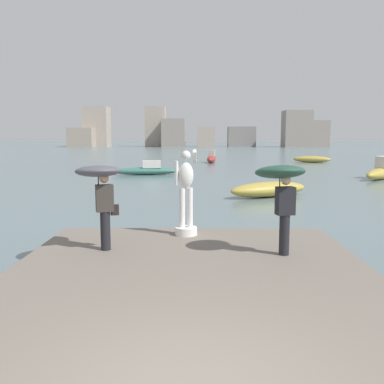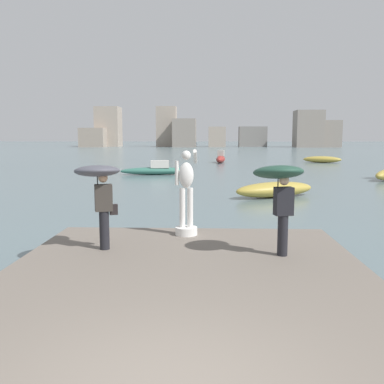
{
  "view_description": "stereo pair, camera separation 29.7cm",
  "coord_description": "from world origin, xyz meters",
  "px_view_note": "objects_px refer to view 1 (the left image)",
  "views": [
    {
      "loc": [
        0.1,
        -3.88,
        2.95
      ],
      "look_at": [
        0.0,
        6.77,
        1.55
      ],
      "focal_mm": 39.91,
      "sensor_mm": 36.0,
      "label": 1
    },
    {
      "loc": [
        0.4,
        -3.87,
        2.95
      ],
      "look_at": [
        0.0,
        6.77,
        1.55
      ],
      "focal_mm": 39.91,
      "sensor_mm": 36.0,
      "label": 2
    }
  ],
  "objects_px": {
    "statue_white_figure": "(186,199)",
    "boat_far": "(312,159)",
    "boat_mid": "(211,158)",
    "boat_leftward": "(269,189)",
    "onlooker_right": "(281,182)",
    "boat_near": "(382,171)",
    "onlooker_left": "(100,183)",
    "boat_rightward": "(147,170)"
  },
  "relations": [
    {
      "from": "boat_far",
      "to": "onlooker_left",
      "type": "bearing_deg",
      "value": -111.35
    },
    {
      "from": "onlooker_right",
      "to": "boat_near",
      "type": "relative_size",
      "value": 0.46
    },
    {
      "from": "statue_white_figure",
      "to": "boat_rightward",
      "type": "relative_size",
      "value": 0.42
    },
    {
      "from": "onlooker_right",
      "to": "boat_far",
      "type": "distance_m",
      "value": 40.83
    },
    {
      "from": "statue_white_figure",
      "to": "onlooker_right",
      "type": "xyz_separation_m",
      "value": [
        2.07,
        -1.85,
        0.63
      ]
    },
    {
      "from": "boat_near",
      "to": "boat_rightward",
      "type": "height_order",
      "value": "boat_near"
    },
    {
      "from": "onlooker_right",
      "to": "boat_near",
      "type": "distance_m",
      "value": 23.37
    },
    {
      "from": "onlooker_right",
      "to": "boat_far",
      "type": "relative_size",
      "value": 0.47
    },
    {
      "from": "onlooker_right",
      "to": "boat_mid",
      "type": "bearing_deg",
      "value": 90.13
    },
    {
      "from": "statue_white_figure",
      "to": "boat_near",
      "type": "distance_m",
      "value": 22.85
    },
    {
      "from": "statue_white_figure",
      "to": "onlooker_left",
      "type": "distance_m",
      "value": 2.46
    },
    {
      "from": "boat_mid",
      "to": "boat_leftward",
      "type": "height_order",
      "value": "boat_mid"
    },
    {
      "from": "boat_mid",
      "to": "boat_leftward",
      "type": "distance_m",
      "value": 27.21
    },
    {
      "from": "statue_white_figure",
      "to": "onlooker_right",
      "type": "distance_m",
      "value": 2.85
    },
    {
      "from": "statue_white_figure",
      "to": "boat_far",
      "type": "bearing_deg",
      "value": 70.37
    },
    {
      "from": "onlooker_right",
      "to": "boat_leftward",
      "type": "height_order",
      "value": "onlooker_right"
    },
    {
      "from": "statue_white_figure",
      "to": "boat_far",
      "type": "distance_m",
      "value": 39.68
    },
    {
      "from": "onlooker_left",
      "to": "boat_far",
      "type": "height_order",
      "value": "onlooker_left"
    },
    {
      "from": "boat_rightward",
      "to": "boat_mid",
      "type": "bearing_deg",
      "value": 70.27
    },
    {
      "from": "statue_white_figure",
      "to": "boat_mid",
      "type": "bearing_deg",
      "value": 86.94
    },
    {
      "from": "onlooker_left",
      "to": "boat_near",
      "type": "distance_m",
      "value": 25.18
    },
    {
      "from": "statue_white_figure",
      "to": "boat_mid",
      "type": "relative_size",
      "value": 0.58
    },
    {
      "from": "statue_white_figure",
      "to": "boat_near",
      "type": "xyz_separation_m",
      "value": [
        13.13,
        18.68,
        -0.81
      ]
    },
    {
      "from": "boat_far",
      "to": "boat_rightward",
      "type": "relative_size",
      "value": 0.8
    },
    {
      "from": "boat_leftward",
      "to": "boat_rightward",
      "type": "height_order",
      "value": "boat_rightward"
    },
    {
      "from": "boat_mid",
      "to": "boat_far",
      "type": "distance_m",
      "value": 11.35
    },
    {
      "from": "onlooker_right",
      "to": "boat_near",
      "type": "xyz_separation_m",
      "value": [
        11.06,
        20.53,
        -1.45
      ]
    },
    {
      "from": "boat_near",
      "to": "boat_far",
      "type": "xyz_separation_m",
      "value": [
        0.2,
        18.69,
        -0.17
      ]
    },
    {
      "from": "onlooker_left",
      "to": "onlooker_right",
      "type": "height_order",
      "value": "onlooker_right"
    },
    {
      "from": "boat_near",
      "to": "boat_leftward",
      "type": "distance_m",
      "value": 12.81
    },
    {
      "from": "boat_rightward",
      "to": "statue_white_figure",
      "type": "bearing_deg",
      "value": -80.91
    },
    {
      "from": "boat_far",
      "to": "onlooker_right",
      "type": "bearing_deg",
      "value": -106.02
    },
    {
      "from": "boat_mid",
      "to": "boat_near",
      "type": "bearing_deg",
      "value": -58.72
    },
    {
      "from": "boat_mid",
      "to": "boat_rightward",
      "type": "relative_size",
      "value": 0.72
    },
    {
      "from": "boat_far",
      "to": "boat_mid",
      "type": "bearing_deg",
      "value": -178.29
    },
    {
      "from": "boat_far",
      "to": "boat_leftward",
      "type": "xyz_separation_m",
      "value": [
        -9.5,
        -27.49,
        0.01
      ]
    },
    {
      "from": "boat_far",
      "to": "boat_rightward",
      "type": "xyz_separation_m",
      "value": [
        -16.81,
        -15.58,
        0.01
      ]
    },
    {
      "from": "onlooker_right",
      "to": "boat_rightward",
      "type": "bearing_deg",
      "value": 103.22
    },
    {
      "from": "statue_white_figure",
      "to": "boat_far",
      "type": "height_order",
      "value": "statue_white_figure"
    },
    {
      "from": "statue_white_figure",
      "to": "onlooker_right",
      "type": "height_order",
      "value": "statue_white_figure"
    },
    {
      "from": "boat_mid",
      "to": "boat_far",
      "type": "bearing_deg",
      "value": 1.71
    },
    {
      "from": "statue_white_figure",
      "to": "boat_leftward",
      "type": "height_order",
      "value": "statue_white_figure"
    }
  ]
}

